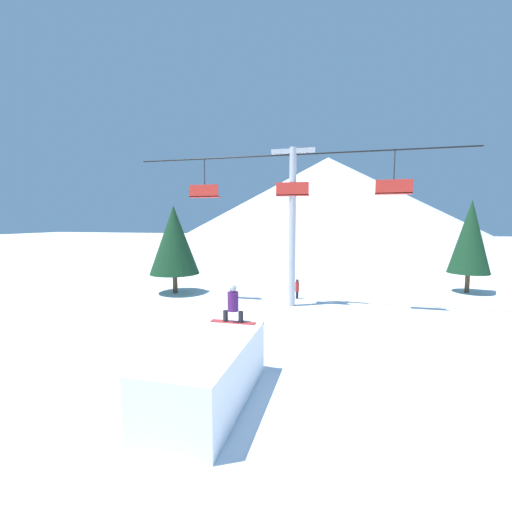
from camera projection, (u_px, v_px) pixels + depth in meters
ground_plane at (170, 407)px, 8.98m from camera, size 220.00×220.00×0.00m
mountain_ridge at (327, 198)px, 91.97m from camera, size 80.59×80.59×21.48m
snow_ramp at (208, 373)px, 9.15m from camera, size 2.05×4.52×1.63m
snowboarder at (233, 304)px, 10.85m from camera, size 1.47×0.35×1.24m
chairlift at (292, 210)px, 19.02m from camera, size 18.46×0.44×8.86m
pine_tree_near at (174, 240)px, 22.71m from camera, size 3.28×3.28×5.86m
pine_tree_far at (470, 237)px, 22.80m from camera, size 2.61×2.61×6.24m
distant_skier at (297, 288)px, 21.34m from camera, size 0.24×0.24×1.23m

